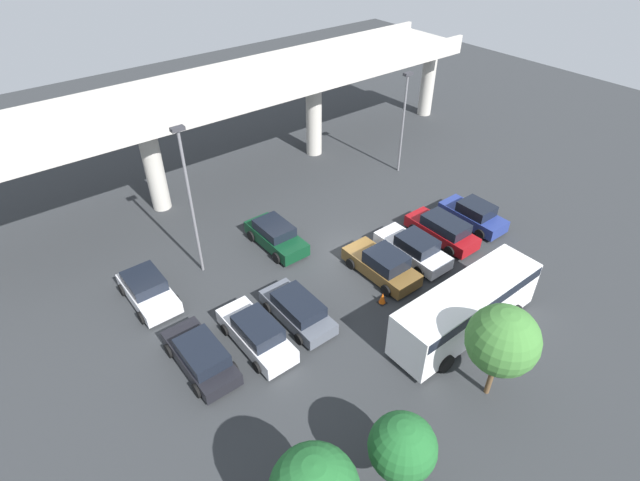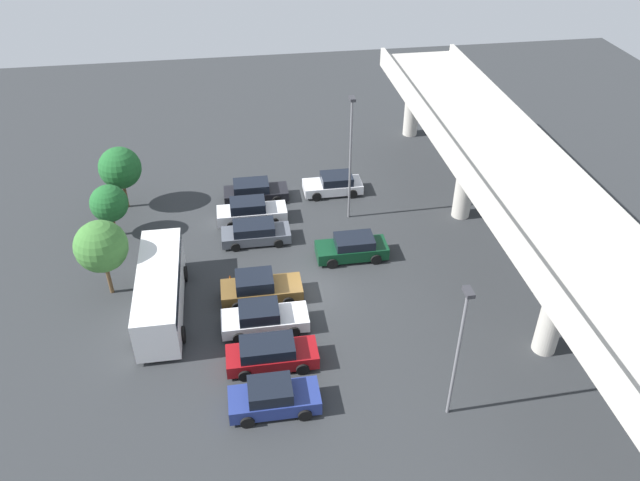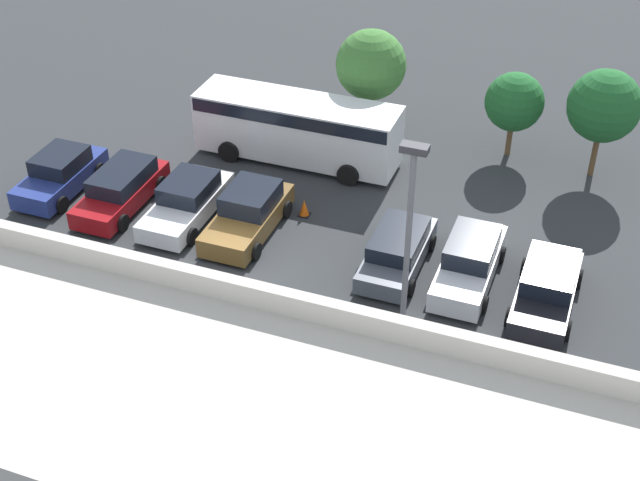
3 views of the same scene
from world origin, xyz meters
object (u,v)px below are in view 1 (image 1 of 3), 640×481
(parked_car_6, at_px, (443,230))
(traffic_cone, at_px, (382,298))
(tree_front_right, at_px, (503,340))
(parked_car_3, at_px, (276,236))
(parked_car_5, at_px, (413,248))
(parked_car_4, at_px, (382,265))
(parked_car_8, at_px, (147,290))
(lamp_post_near_aisle, at_px, (189,194))
(parked_car_7, at_px, (473,215))
(parked_car_0, at_px, (201,356))
(parked_car_1, at_px, (257,334))
(tree_front_centre, at_px, (402,447))
(shuttle_bus, at_px, (467,306))
(lamp_post_mid_lot, at_px, (404,116))
(parked_car_2, at_px, (298,310))

(parked_car_6, xyz_separation_m, traffic_cone, (-7.08, -1.88, -0.44))
(tree_front_right, bearing_deg, parked_car_3, 94.75)
(parked_car_5, relative_size, parked_car_6, 1.01)
(parked_car_5, bearing_deg, parked_car_4, 90.19)
(parked_car_8, xyz_separation_m, lamp_post_near_aisle, (3.51, 0.48, 4.51))
(parked_car_6, relative_size, parked_car_7, 1.08)
(parked_car_3, relative_size, parked_car_5, 0.95)
(parked_car_8, bearing_deg, parked_car_0, 1.15)
(parked_car_1, height_order, parked_car_5, parked_car_1)
(tree_front_right, bearing_deg, tree_front_centre, -175.88)
(parked_car_8, distance_m, tree_front_right, 18.26)
(parked_car_5, bearing_deg, parked_car_8, 65.47)
(parked_car_0, bearing_deg, parked_car_5, -91.85)
(parked_car_5, xyz_separation_m, tree_front_right, (-4.57, -8.88, 2.68))
(parked_car_5, height_order, shuttle_bus, shuttle_bus)
(lamp_post_mid_lot, height_order, tree_front_right, lamp_post_mid_lot)
(parked_car_4, relative_size, tree_front_centre, 1.26)
(tree_front_right, bearing_deg, parked_car_2, 114.03)
(parked_car_2, xyz_separation_m, parked_car_6, (11.44, 0.02, 0.07))
(parked_car_3, height_order, parked_car_7, parked_car_7)
(parked_car_1, bearing_deg, parked_car_0, 80.83)
(parked_car_5, height_order, traffic_cone, parked_car_5)
(tree_front_right, bearing_deg, lamp_post_near_aisle, 110.91)
(parked_car_6, distance_m, lamp_post_near_aisle, 15.71)
(parked_car_8, xyz_separation_m, shuttle_bus, (11.74, -12.13, 0.96))
(parked_car_6, xyz_separation_m, parked_car_7, (2.93, -0.13, -0.01))
(tree_front_right, bearing_deg, lamp_post_mid_lot, 55.49)
(parked_car_8, height_order, shuttle_bus, shuttle_bus)
(parked_car_0, distance_m, lamp_post_mid_lot, 23.06)
(parked_car_0, bearing_deg, shuttle_bus, -117.84)
(parked_car_1, height_order, parked_car_8, parked_car_1)
(parked_car_5, distance_m, tree_front_right, 10.34)
(lamp_post_mid_lot, bearing_deg, tree_front_centre, -135.67)
(lamp_post_near_aisle, bearing_deg, parked_car_2, -73.45)
(parked_car_0, xyz_separation_m, traffic_cone, (9.77, -2.18, -0.40))
(parked_car_0, relative_size, tree_front_centre, 1.24)
(parked_car_5, relative_size, lamp_post_mid_lot, 0.63)
(parked_car_2, relative_size, parked_car_8, 1.05)
(parked_car_0, xyz_separation_m, tree_front_right, (9.43, -9.33, 2.69))
(parked_car_1, height_order, parked_car_6, parked_car_1)
(parked_car_4, height_order, traffic_cone, parked_car_4)
(traffic_cone, bearing_deg, parked_car_5, 22.18)
(parked_car_3, bearing_deg, shuttle_bus, 16.12)
(parked_car_7, height_order, parked_car_8, parked_car_7)
(traffic_cone, bearing_deg, parked_car_2, 156.90)
(parked_car_8, height_order, traffic_cone, parked_car_8)
(parked_car_4, bearing_deg, parked_car_7, -89.77)
(shuttle_bus, bearing_deg, tree_front_right, -124.40)
(parked_car_0, bearing_deg, tree_front_centre, -162.05)
(lamp_post_mid_lot, bearing_deg, lamp_post_near_aisle, -175.34)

